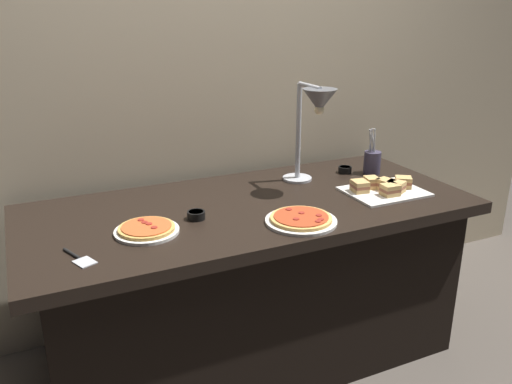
% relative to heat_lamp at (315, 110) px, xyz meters
% --- Properties ---
extents(ground_plane, '(8.00, 8.00, 0.00)m').
position_rel_heat_lamp_xyz_m(ground_plane, '(-0.34, -0.06, -1.12)').
color(ground_plane, '#4C443D').
extents(back_wall, '(4.40, 0.04, 2.40)m').
position_rel_heat_lamp_xyz_m(back_wall, '(-0.34, 0.44, 0.08)').
color(back_wall, '#C6B593').
rests_on(back_wall, ground_plane).
extents(buffet_table, '(1.90, 0.84, 0.76)m').
position_rel_heat_lamp_xyz_m(buffet_table, '(-0.34, -0.06, -0.74)').
color(buffet_table, black).
rests_on(buffet_table, ground_plane).
extents(heat_lamp, '(0.15, 0.32, 0.47)m').
position_rel_heat_lamp_xyz_m(heat_lamp, '(0.00, 0.00, 0.00)').
color(heat_lamp, '#B7BABF').
rests_on(heat_lamp, buffet_table).
extents(pizza_plate_front, '(0.28, 0.28, 0.03)m').
position_rel_heat_lamp_xyz_m(pizza_plate_front, '(-0.25, -0.33, -0.35)').
color(pizza_plate_front, white).
rests_on(pizza_plate_front, buffet_table).
extents(pizza_plate_center, '(0.24, 0.24, 0.03)m').
position_rel_heat_lamp_xyz_m(pizza_plate_center, '(-0.81, -0.17, -0.35)').
color(pizza_plate_center, white).
rests_on(pizza_plate_center, buffet_table).
extents(sandwich_platter, '(0.34, 0.27, 0.06)m').
position_rel_heat_lamp_xyz_m(sandwich_platter, '(0.26, -0.19, -0.34)').
color(sandwich_platter, white).
rests_on(sandwich_platter, buffet_table).
extents(sauce_cup_near, '(0.07, 0.07, 0.03)m').
position_rel_heat_lamp_xyz_m(sauce_cup_near, '(0.27, 0.14, -0.34)').
color(sauce_cup_near, black).
rests_on(sauce_cup_near, buffet_table).
extents(sauce_cup_far, '(0.07, 0.07, 0.03)m').
position_rel_heat_lamp_xyz_m(sauce_cup_far, '(-0.60, -0.12, -0.34)').
color(sauce_cup_far, black).
rests_on(sauce_cup_far, buffet_table).
extents(utensil_holder, '(0.08, 0.08, 0.23)m').
position_rel_heat_lamp_xyz_m(utensil_holder, '(0.39, 0.08, -0.30)').
color(utensil_holder, '#383347').
rests_on(utensil_holder, buffet_table).
extents(serving_spatula, '(0.10, 0.17, 0.01)m').
position_rel_heat_lamp_xyz_m(serving_spatula, '(-1.07, -0.28, -0.36)').
color(serving_spatula, '#B7BABF').
rests_on(serving_spatula, buffet_table).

